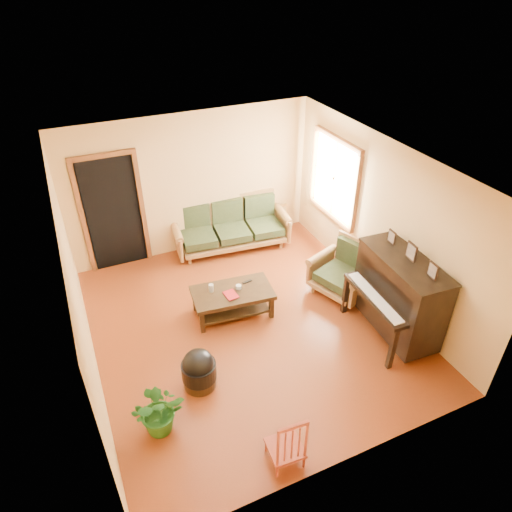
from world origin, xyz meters
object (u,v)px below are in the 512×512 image
coffee_table (233,302)px  red_chair (286,437)px  piano (399,297)px  ceramic_crock (283,225)px  sofa (232,226)px  footstool (199,373)px  armchair (342,270)px  potted_plant (160,410)px

coffee_table → red_chair: (-0.40, -2.56, 0.18)m
piano → ceramic_crock: bearing=96.5°
sofa → footstool: 3.40m
red_chair → ceramic_crock: bearing=67.4°
ceramic_crock → footstool: bearing=-132.4°
armchair → ceramic_crock: armchair is taller
sofa → piano: 3.44m
coffee_table → ceramic_crock: 2.72m
red_chair → potted_plant: (-1.16, 0.96, -0.07)m
red_chair → ceramic_crock: 5.06m
sofa → armchair: (1.11, -2.07, -0.01)m
sofa → ceramic_crock: 1.23m
sofa → coffee_table: 1.97m
piano → red_chair: bearing=-150.0°
ceramic_crock → potted_plant: bearing=-134.2°
coffee_table → footstool: 1.48m
piano → footstool: 3.02m
coffee_table → piano: (2.05, -1.34, 0.42)m
red_chair → potted_plant: bearing=144.6°
sofa → potted_plant: size_ratio=3.21×
coffee_table → potted_plant: (-1.56, -1.59, 0.11)m
armchair → sofa: bearing=98.2°
piano → potted_plant: 3.63m
coffee_table → ceramic_crock: coffee_table is taller
footstool → red_chair: (0.53, -1.41, 0.19)m
armchair → red_chair: 3.21m
footstool → ceramic_crock: size_ratio=1.63×
sofa → piano: piano is taller
coffee_table → piano: size_ratio=0.84×
footstool → red_chair: bearing=-69.3°
footstool → ceramic_crock: bearing=47.6°
potted_plant → ceramic_crock: bearing=45.8°
coffee_table → footstool: (-0.93, -1.15, -0.01)m
coffee_table → armchair: (1.83, -0.25, 0.23)m
potted_plant → sofa: bearing=56.4°
ceramic_crock → potted_plant: potted_plant is taller
coffee_table → ceramic_crock: (1.89, 1.95, -0.08)m
potted_plant → red_chair: bearing=-39.7°
armchair → footstool: armchair is taller
ceramic_crock → potted_plant: 4.95m
coffee_table → red_chair: red_chair is taller
coffee_table → ceramic_crock: size_ratio=4.39×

